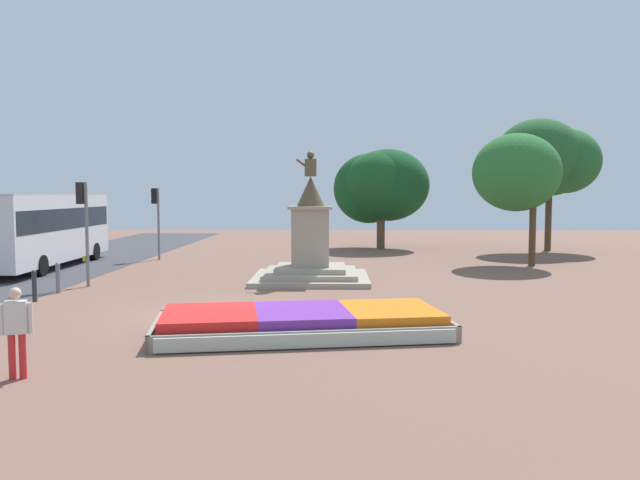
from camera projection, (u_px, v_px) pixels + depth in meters
The scene contains 12 objects.
ground_plane at pixel (220, 313), 18.04m from camera, with size 82.36×82.36×0.00m, color brown.
flower_planter at pixel (301, 323), 15.29m from camera, with size 7.49×4.17×0.61m.
statue_monument at pixel (311, 252), 24.71m from camera, with size 4.54×4.54×5.11m.
traffic_light_mid_block at pixel (84, 215), 22.98m from camera, with size 0.42×0.30×3.87m.
traffic_light_far_corner at pixel (156, 210), 32.37m from camera, with size 0.41×0.30×3.73m.
city_bus at pixel (45, 226), 28.76m from camera, with size 2.61×10.70×3.44m.
pedestrian_near_planter at pixel (16, 326), 11.54m from camera, with size 0.55×0.33×1.72m.
kerb_bollard_mid_b at pixel (34, 285), 19.87m from camera, with size 0.16×0.16×1.02m.
kerb_bollard_north at pixel (58, 277), 21.63m from camera, with size 0.17×0.17×1.07m.
park_tree_far_left at pixel (380, 185), 39.16m from camera, with size 5.97×5.36×6.22m.
park_tree_behind_statue at pixel (518, 174), 29.89m from camera, with size 4.17×4.34×6.35m.
park_tree_far_right at pixel (549, 160), 36.93m from camera, with size 6.25×5.00×7.86m.
Camera 1 is at (3.19, -17.78, 3.45)m, focal length 35.00 mm.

